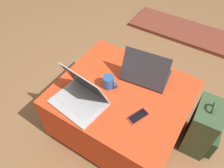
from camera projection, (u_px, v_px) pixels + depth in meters
ground_plane at (120, 126)px, 1.92m from camera, size 14.00×14.00×0.00m
ottoman at (121, 110)px, 1.74m from camera, size 0.94×0.82×0.48m
laptop_near at (81, 96)px, 1.46m from camera, size 0.38×0.30×0.26m
laptop_far at (146, 73)px, 1.61m from camera, size 0.36×0.29×0.25m
cell_phone at (138, 116)px, 1.41m from camera, size 0.11×0.16×0.01m
backpack at (203, 129)px, 1.65m from camera, size 0.24×0.29×0.52m
coffee_mug at (109, 82)px, 1.55m from camera, size 0.12×0.08×0.10m
fireplace_hearth at (185, 31)px, 2.83m from camera, size 1.40×0.50×0.04m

